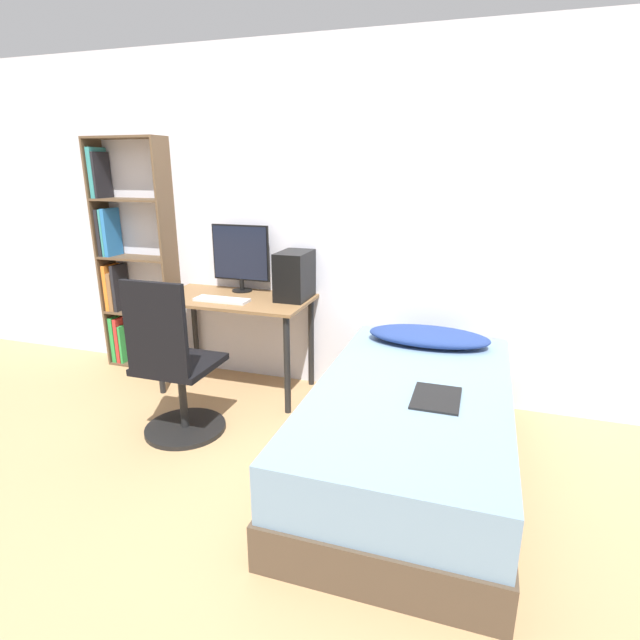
{
  "coord_description": "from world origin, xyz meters",
  "views": [
    {
      "loc": [
        1.17,
        -2.17,
        1.65
      ],
      "look_at": [
        0.26,
        0.62,
        0.75
      ],
      "focal_mm": 28.0,
      "sensor_mm": 36.0,
      "label": 1
    }
  ],
  "objects_px": {
    "office_chair": "(175,377)",
    "monitor": "(241,255)",
    "bed": "(410,429)",
    "pc_tower": "(295,275)",
    "bookshelf": "(126,263)",
    "keyboard": "(222,300)"
  },
  "relations": [
    {
      "from": "bookshelf",
      "to": "keyboard",
      "type": "distance_m",
      "value": 1.11
    },
    {
      "from": "bookshelf",
      "to": "pc_tower",
      "type": "relative_size",
      "value": 5.44
    },
    {
      "from": "keyboard",
      "to": "pc_tower",
      "type": "xyz_separation_m",
      "value": [
        0.47,
        0.24,
        0.16
      ]
    },
    {
      "from": "bookshelf",
      "to": "monitor",
      "type": "bearing_deg",
      "value": 0.62
    },
    {
      "from": "bookshelf",
      "to": "keyboard",
      "type": "relative_size",
      "value": 4.68
    },
    {
      "from": "keyboard",
      "to": "bed",
      "type": "bearing_deg",
      "value": -20.94
    },
    {
      "from": "office_chair",
      "to": "monitor",
      "type": "relative_size",
      "value": 2.04
    },
    {
      "from": "bookshelf",
      "to": "keyboard",
      "type": "bearing_deg",
      "value": -16.35
    },
    {
      "from": "bed",
      "to": "monitor",
      "type": "relative_size",
      "value": 3.84
    },
    {
      "from": "monitor",
      "to": "keyboard",
      "type": "distance_m",
      "value": 0.42
    },
    {
      "from": "office_chair",
      "to": "keyboard",
      "type": "bearing_deg",
      "value": 90.16
    },
    {
      "from": "office_chair",
      "to": "pc_tower",
      "type": "height_order",
      "value": "pc_tower"
    },
    {
      "from": "monitor",
      "to": "keyboard",
      "type": "height_order",
      "value": "monitor"
    },
    {
      "from": "office_chair",
      "to": "pc_tower",
      "type": "xyz_separation_m",
      "value": [
        0.47,
        0.87,
        0.5
      ]
    },
    {
      "from": "bookshelf",
      "to": "office_chair",
      "type": "relative_size",
      "value": 1.8
    },
    {
      "from": "bed",
      "to": "pc_tower",
      "type": "bearing_deg",
      "value": 141.15
    },
    {
      "from": "bookshelf",
      "to": "keyboard",
      "type": "height_order",
      "value": "bookshelf"
    },
    {
      "from": "bookshelf",
      "to": "office_chair",
      "type": "xyz_separation_m",
      "value": [
        1.06,
        -0.95,
        -0.48
      ]
    },
    {
      "from": "pc_tower",
      "to": "keyboard",
      "type": "bearing_deg",
      "value": -153.42
    },
    {
      "from": "bed",
      "to": "pc_tower",
      "type": "distance_m",
      "value": 1.42
    },
    {
      "from": "office_chair",
      "to": "pc_tower",
      "type": "relative_size",
      "value": 3.02
    },
    {
      "from": "monitor",
      "to": "pc_tower",
      "type": "xyz_separation_m",
      "value": [
        0.47,
        -0.09,
        -0.11
      ]
    }
  ]
}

